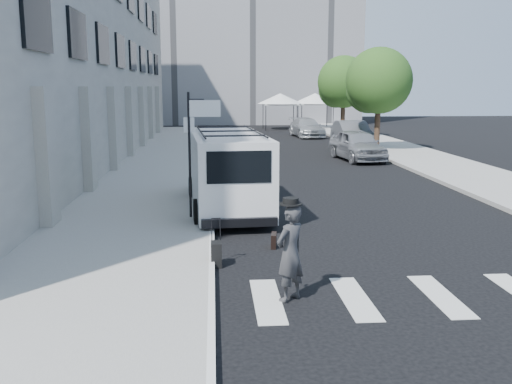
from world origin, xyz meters
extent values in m
plane|color=black|center=(0.00, 0.00, 0.00)|extent=(120.00, 120.00, 0.00)
cube|color=gray|center=(-4.25, 16.00, 0.07)|extent=(4.50, 48.00, 0.15)
cube|color=gray|center=(9.00, 20.00, 0.07)|extent=(4.00, 56.00, 0.15)
cube|color=gray|center=(-11.50, 18.00, 6.00)|extent=(10.00, 44.00, 12.00)
cube|color=slate|center=(2.00, 50.00, 12.50)|extent=(22.00, 12.00, 25.00)
cylinder|color=black|center=(-2.60, 3.20, 1.90)|extent=(0.07, 0.07, 3.50)
cube|color=white|center=(-2.60, 3.22, 2.75)|extent=(0.30, 0.03, 0.42)
cube|color=white|center=(-2.15, 3.20, 3.20)|extent=(0.85, 0.06, 0.45)
cylinder|color=black|center=(7.60, 20.00, 1.40)|extent=(0.32, 0.32, 2.80)
sphere|color=#1F4717|center=(7.60, 20.00, 4.13)|extent=(3.80, 3.80, 3.80)
sphere|color=#1F4717|center=(7.20, 20.60, 3.56)|extent=(2.66, 2.66, 2.66)
cylinder|color=black|center=(7.60, 29.00, 1.40)|extent=(0.32, 0.32, 2.80)
sphere|color=#1F4717|center=(7.60, 29.00, 4.13)|extent=(3.80, 3.80, 3.80)
sphere|color=#1F4717|center=(7.20, 29.60, 3.56)|extent=(2.66, 2.66, 2.66)
cylinder|color=black|center=(2.60, 36.60, 1.10)|extent=(0.06, 0.06, 2.20)
cylinder|color=black|center=(5.40, 36.60, 1.10)|extent=(0.06, 0.06, 2.20)
cylinder|color=black|center=(2.60, 39.40, 1.10)|extent=(0.06, 0.06, 2.20)
cylinder|color=black|center=(5.40, 39.40, 1.10)|extent=(0.06, 0.06, 2.20)
cube|color=white|center=(4.00, 38.00, 2.25)|extent=(3.00, 3.00, 0.12)
cone|color=white|center=(4.00, 38.00, 2.75)|extent=(4.00, 4.00, 0.90)
cylinder|color=black|center=(5.80, 37.10, 1.10)|extent=(0.06, 0.06, 2.20)
cylinder|color=black|center=(8.60, 37.10, 1.10)|extent=(0.06, 0.06, 2.20)
cylinder|color=black|center=(5.80, 39.90, 1.10)|extent=(0.06, 0.06, 2.20)
cylinder|color=black|center=(8.60, 39.90, 1.10)|extent=(0.06, 0.06, 2.20)
cube|color=white|center=(7.20, 38.50, 2.25)|extent=(3.00, 3.00, 0.12)
cone|color=white|center=(7.20, 38.50, 2.75)|extent=(4.00, 4.00, 0.90)
imported|color=#333335|center=(-0.60, -3.00, 0.88)|extent=(0.76, 0.74, 1.76)
cube|color=black|center=(-0.52, 0.44, 0.17)|extent=(0.18, 0.45, 0.34)
cube|color=black|center=(-1.90, -0.93, 0.27)|extent=(0.23, 0.37, 0.53)
cylinder|color=black|center=(-1.99, -0.76, 0.76)|extent=(0.02, 0.02, 0.50)
cylinder|color=black|center=(-1.81, -0.76, 0.76)|extent=(0.02, 0.02, 0.50)
cube|color=black|center=(-1.90, -0.76, 1.01)|extent=(0.20, 0.03, 0.03)
cube|color=silver|center=(-1.50, 4.50, 1.29)|extent=(2.50, 5.77, 2.19)
cube|color=silver|center=(-1.73, 7.57, 0.78)|extent=(2.05, 1.09, 1.15)
cube|color=black|center=(-1.29, 1.71, 1.77)|extent=(1.67, 0.21, 0.83)
cylinder|color=black|center=(-2.64, 6.40, 0.40)|extent=(0.35, 0.81, 0.79)
cylinder|color=black|center=(-0.66, 6.55, 0.40)|extent=(0.35, 0.81, 0.79)
cylinder|color=black|center=(-2.35, 2.55, 0.40)|extent=(0.35, 0.81, 0.79)
cylinder|color=black|center=(-0.37, 2.70, 0.40)|extent=(0.35, 0.81, 0.79)
imported|color=gray|center=(5.53, 16.42, 0.80)|extent=(2.43, 4.88, 1.60)
imported|color=#53555A|center=(6.80, 22.77, 0.83)|extent=(1.79, 5.04, 1.66)
imported|color=#9B9EA2|center=(5.16, 30.44, 0.70)|extent=(2.44, 5.00, 1.40)
camera|label=1|loc=(-1.93, -12.69, 3.80)|focal=40.00mm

